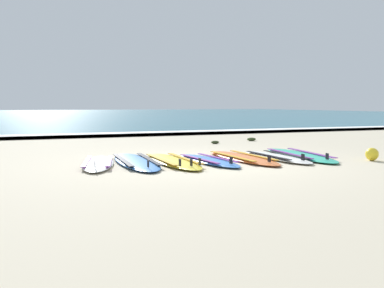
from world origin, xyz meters
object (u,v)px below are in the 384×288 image
object	(u,v)px
surfboard_2	(173,161)
surfboard_5	(276,157)
surfboard_3	(208,160)
surfboard_4	(242,158)
surfboard_6	(299,155)
surfboard_0	(98,163)
surfboard_1	(136,161)
beach_ball	(372,154)

from	to	relation	value
surfboard_2	surfboard_5	distance (m)	2.03
surfboard_3	surfboard_5	distance (m)	1.41
surfboard_4	surfboard_3	bearing A→B (deg)	-169.47
surfboard_6	surfboard_0	bearing A→B (deg)	176.50
surfboard_4	surfboard_0	bearing A→B (deg)	175.69
surfboard_3	surfboard_2	bearing A→B (deg)	165.94
surfboard_1	surfboard_5	distance (m)	2.66
surfboard_1	beach_ball	distance (m)	4.29
surfboard_1	surfboard_6	size ratio (longest dim) A/B	0.97
surfboard_3	beach_ball	size ratio (longest dim) A/B	8.73
surfboard_2	surfboard_5	size ratio (longest dim) A/B	1.11
surfboard_5	surfboard_0	bearing A→B (deg)	174.21
surfboard_3	surfboard_4	world-z (taller)	same
surfboard_1	surfboard_3	world-z (taller)	same
surfboard_4	beach_ball	size ratio (longest dim) A/B	10.35
surfboard_0	beach_ball	xyz separation A→B (m)	(4.76, -1.23, 0.08)
surfboard_4	beach_ball	bearing A→B (deg)	-25.90
surfboard_1	surfboard_0	bearing A→B (deg)	178.97
surfboard_1	surfboard_5	bearing A→B (deg)	-6.95
surfboard_5	surfboard_6	xyz separation A→B (m)	(0.58, 0.10, -0.00)
surfboard_5	beach_ball	xyz separation A→B (m)	(1.46, -0.90, 0.08)
beach_ball	surfboard_4	bearing A→B (deg)	154.10
surfboard_1	surfboard_3	xyz separation A→B (m)	(1.23, -0.33, 0.00)
surfboard_5	surfboard_6	distance (m)	0.59
surfboard_1	beach_ball	bearing A→B (deg)	-16.51
surfboard_4	surfboard_6	world-z (taller)	same
surfboard_0	surfboard_1	world-z (taller)	same
surfboard_2	beach_ball	size ratio (longest dim) A/B	10.27
surfboard_2	surfboard_6	xyz separation A→B (m)	(2.61, -0.05, -0.00)
surfboard_0	beach_ball	world-z (taller)	beach_ball
surfboard_2	surfboard_5	xyz separation A→B (m)	(2.03, -0.15, -0.00)
surfboard_0	surfboard_1	distance (m)	0.65
surfboard_0	surfboard_6	size ratio (longest dim) A/B	0.80
surfboard_4	beach_ball	xyz separation A→B (m)	(2.12, -1.03, 0.08)
surfboard_3	beach_ball	bearing A→B (deg)	-17.19
surfboard_2	surfboard_1	bearing A→B (deg)	164.28
surfboard_0	surfboard_1	size ratio (longest dim) A/B	0.83
beach_ball	surfboard_1	bearing A→B (deg)	163.49
surfboard_5	surfboard_6	bearing A→B (deg)	9.39
beach_ball	surfboard_0	bearing A→B (deg)	165.52
beach_ball	surfboard_2	bearing A→B (deg)	163.35
surfboard_3	surfboard_6	distance (m)	2.00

